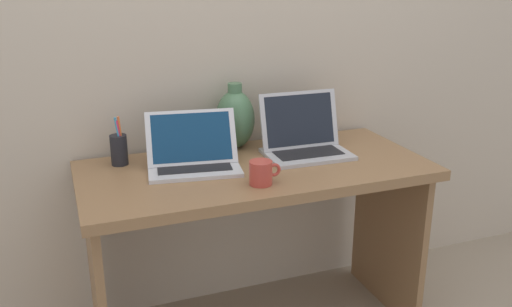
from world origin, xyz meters
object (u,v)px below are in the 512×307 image
(laptop_left, at_px, (193,154))
(pen_cup, at_px, (119,149))
(laptop_right, at_px, (303,138))
(green_vase, at_px, (235,119))
(coffee_mug, at_px, (261,173))

(laptop_left, bearing_deg, pen_cup, 152.55)
(laptop_left, xyz_separation_m, pen_cup, (-0.26, 0.13, 0.01))
(laptop_left, height_order, laptop_right, laptop_right)
(laptop_left, relative_size, green_vase, 1.36)
(laptop_left, distance_m, green_vase, 0.30)
(coffee_mug, bearing_deg, laptop_right, 42.48)
(laptop_right, relative_size, pen_cup, 1.75)
(coffee_mug, bearing_deg, laptop_left, 126.31)
(laptop_right, xyz_separation_m, pen_cup, (-0.73, 0.12, -0.00))
(pen_cup, bearing_deg, green_vase, 5.77)
(coffee_mug, relative_size, pen_cup, 0.61)
(laptop_right, distance_m, coffee_mug, 0.39)
(pen_cup, bearing_deg, laptop_right, -9.54)
(laptop_left, relative_size, pen_cup, 1.92)
(pen_cup, bearing_deg, coffee_mug, -40.99)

